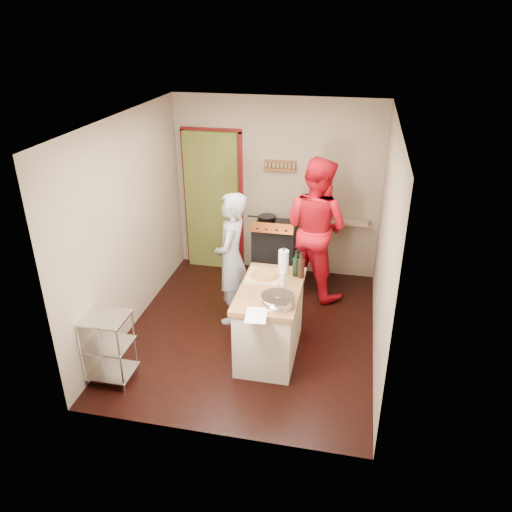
# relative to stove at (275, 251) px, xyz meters

# --- Properties ---
(floor) EXTENTS (3.50, 3.50, 0.00)m
(floor) POSITION_rel_stove_xyz_m (-0.05, -1.42, -0.45)
(floor) COLOR black
(floor) RESTS_ON ground
(back_wall) EXTENTS (3.00, 0.44, 2.60)m
(back_wall) POSITION_rel_stove_xyz_m (-0.69, 0.36, 0.68)
(back_wall) COLOR gray
(back_wall) RESTS_ON ground
(left_wall) EXTENTS (0.04, 3.50, 2.60)m
(left_wall) POSITION_rel_stove_xyz_m (-1.55, -1.42, 0.85)
(left_wall) COLOR gray
(left_wall) RESTS_ON ground
(right_wall) EXTENTS (0.04, 3.50, 2.60)m
(right_wall) POSITION_rel_stove_xyz_m (1.45, -1.42, 0.85)
(right_wall) COLOR gray
(right_wall) RESTS_ON ground
(ceiling) EXTENTS (3.00, 3.50, 0.02)m
(ceiling) POSITION_rel_stove_xyz_m (-0.05, -1.42, 2.16)
(ceiling) COLOR white
(ceiling) RESTS_ON back_wall
(stove) EXTENTS (0.60, 0.63, 1.00)m
(stove) POSITION_rel_stove_xyz_m (0.00, 0.00, 0.00)
(stove) COLOR black
(stove) RESTS_ON ground
(wire_shelving) EXTENTS (0.48, 0.40, 0.80)m
(wire_shelving) POSITION_rel_stove_xyz_m (-1.33, -2.62, -0.01)
(wire_shelving) COLOR silver
(wire_shelving) RESTS_ON ground
(island) EXTENTS (0.68, 1.31, 1.17)m
(island) POSITION_rel_stove_xyz_m (0.26, -1.81, 0.01)
(island) COLOR beige
(island) RESTS_ON ground
(person_stripe) EXTENTS (0.42, 0.63, 1.70)m
(person_stripe) POSITION_rel_stove_xyz_m (-0.35, -1.18, 0.40)
(person_stripe) COLOR silver
(person_stripe) RESTS_ON ground
(person_red) EXTENTS (1.19, 1.12, 1.95)m
(person_red) POSITION_rel_stove_xyz_m (0.60, -0.27, 0.53)
(person_red) COLOR red
(person_red) RESTS_ON ground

